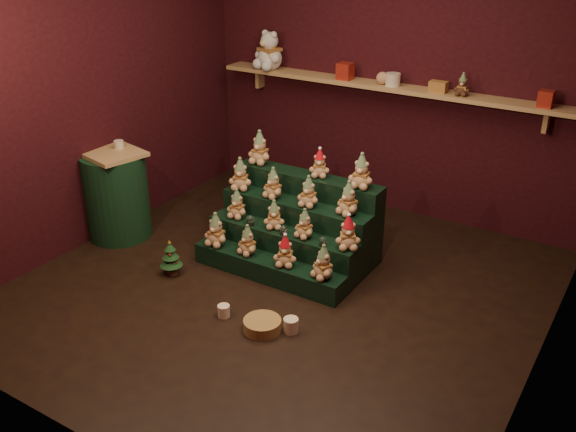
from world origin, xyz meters
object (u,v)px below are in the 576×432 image
Objects in this scene: mini_christmas_tree at (171,258)px; mug_right at (291,325)px; snow_globe_c at (323,241)px; wicker_basket at (262,325)px; snow_globe_b at (283,230)px; mug_left at (224,311)px; riser_tier_front at (268,269)px; brown_bear at (463,85)px; white_bear at (270,45)px; snow_globe_a at (250,220)px; side_table at (117,194)px.

mug_right is at bearing -7.55° from mini_christmas_tree.
snow_globe_c is 0.28× the size of wicker_basket.
snow_globe_b reaches higher than mug_left.
wicker_basket is (0.35, 0.01, -0.00)m from mug_left.
mini_christmas_tree is at bearing -152.82° from riser_tier_front.
mug_right is at bearing -103.12° from brown_bear.
white_bear is (-1.12, 1.74, 1.48)m from riser_tier_front.
wicker_basket is at bearing 0.91° from mug_left.
snow_globe_a reaches higher than riser_tier_front.
riser_tier_front is 12.58× the size of mug_right.
snow_globe_a is 0.33× the size of wicker_basket.
side_table reaches higher than mug_left.
white_bear is 2.07m from brown_bear.
riser_tier_front is 0.35m from snow_globe_b.
riser_tier_front is at bearing 135.90° from mug_right.
side_table is 1.82m from mug_left.
mug_right is 0.39× the size of wicker_basket.
snow_globe_a is at bearing 22.04° from side_table.
brown_bear reaches higher than side_table.
snow_globe_b is 0.24× the size of mini_christmas_tree.
white_bear is (-1.17, 1.58, 1.17)m from snow_globe_b.
brown_bear is at bearing 80.66° from mug_right.
riser_tier_front is 15.14× the size of snow_globe_a.
mini_christmas_tree is 1.16× the size of wicker_basket.
snow_globe_b is 2.29m from white_bear.
snow_globe_c is 0.89m from wicker_basket.
side_table reaches higher than snow_globe_b.
brown_bear reaches higher than mug_left.
snow_globe_a is 2.25m from brown_bear.
white_bear reaches higher than mug_left.
riser_tier_front is at bearing -159.60° from snow_globe_c.
riser_tier_front is at bearing 14.93° from side_table.
wicker_basket is at bearing -3.37° from side_table.
riser_tier_front is 0.79m from mug_right.
snow_globe_a reaches higher than snow_globe_b.
snow_globe_c is at bearing 0.00° from snow_globe_b.
mug_left is at bearing -68.87° from snow_globe_a.
mug_right is 2.69m from brown_bear.
mug_right is (0.54, 0.10, 0.01)m from mug_left.
snow_globe_b reaches higher than riser_tier_front.
white_bear reaches higher than snow_globe_c.
snow_globe_a is at bearing 50.00° from mini_christmas_tree.
snow_globe_b is (0.34, -0.00, -0.01)m from snow_globe_a.
white_bear is at bearing 100.11° from mini_christmas_tree.
wicker_basket is (1.12, -0.27, -0.12)m from mini_christmas_tree.
side_table is 1.70× the size of white_bear.
snow_globe_c is (0.72, 0.00, -0.01)m from snow_globe_a.
side_table reaches higher than wicker_basket.
wicker_basket is (0.67, -0.81, -0.36)m from snow_globe_a.
snow_globe_b and snow_globe_c have the same top height.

